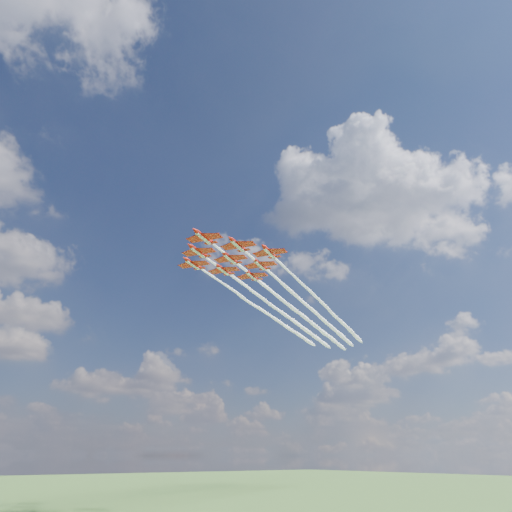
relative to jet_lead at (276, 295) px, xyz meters
name	(u,v)px	position (x,y,z in m)	size (l,w,h in m)	color
ground	(220,511)	(-41.15, -26.32, -73.48)	(600.00, 600.00, 0.00)	#2D511E
jet_lead	(276,295)	(0.00, 0.00, 0.00)	(113.53, 70.99, 3.09)	red
jet_row2_port	(300,299)	(11.40, -1.14, 0.00)	(113.53, 70.99, 3.09)	red
jet_row2_starb	(269,303)	(4.23, 10.65, 0.00)	(113.53, 70.99, 3.09)	red
jet_row3_port	(322,303)	(22.81, -2.28, 0.00)	(113.53, 70.99, 3.09)	red
jet_row3_centre	(291,307)	(15.64, 9.51, 0.00)	(113.53, 70.99, 3.09)	red
jet_row3_starb	(261,310)	(8.46, 21.30, 0.00)	(113.53, 70.99, 3.09)	red
jet_row4_port	(312,310)	(27.04, 8.37, 0.00)	(113.53, 70.99, 3.09)	red
jet_row4_starb	(283,313)	(19.87, 20.16, 0.00)	(113.53, 70.99, 3.09)	red
jet_tail	(304,317)	(31.27, 19.02, 0.00)	(113.53, 70.99, 3.09)	red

